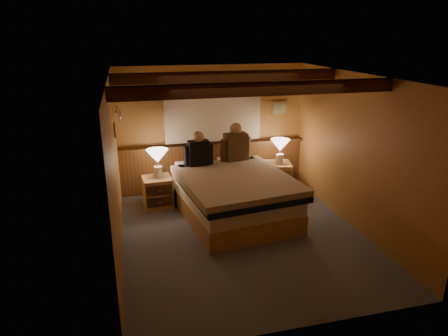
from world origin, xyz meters
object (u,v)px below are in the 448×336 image
object	(u,v)px
lamp_right	(280,147)
person_right	(236,145)
person_left	(199,151)
duffel_bag	(162,199)
lamp_left	(157,158)
bed	(234,195)
nightstand_left	(158,192)
nightstand_right	(276,178)

from	to	relation	value
lamp_right	person_right	size ratio (longest dim) A/B	0.65
person_left	duffel_bag	bearing A→B (deg)	173.22
lamp_left	lamp_right	world-z (taller)	lamp_right
bed	lamp_right	bearing A→B (deg)	28.49
duffel_bag	nightstand_left	bearing A→B (deg)	151.78
lamp_left	duffel_bag	size ratio (longest dim) A/B	1.08
person_left	nightstand_left	bearing A→B (deg)	170.48
lamp_left	lamp_right	size ratio (longest dim) A/B	1.06
lamp_right	person_right	world-z (taller)	person_right
bed	lamp_right	size ratio (longest dim) A/B	5.04
person_left	duffel_bag	distance (m)	1.09
nightstand_left	duffel_bag	world-z (taller)	nightstand_left
person_right	nightstand_left	bearing A→B (deg)	172.75
bed	nightstand_left	xyz separation A→B (m)	(-1.20, 0.73, -0.12)
bed	person_left	world-z (taller)	person_left
nightstand_right	person_right	world-z (taller)	person_right
person_right	lamp_left	bearing A→B (deg)	171.00
person_right	duffel_bag	world-z (taller)	person_right
person_left	duffel_bag	size ratio (longest dim) A/B	1.38
nightstand_left	person_left	bearing A→B (deg)	-9.54
person_left	bed	bearing A→B (deg)	-59.18
nightstand_left	lamp_left	size ratio (longest dim) A/B	1.08
nightstand_left	lamp_right	bearing A→B (deg)	-1.83
nightstand_right	lamp_left	bearing A→B (deg)	-166.46
nightstand_right	person_right	distance (m)	1.10
bed	nightstand_right	xyz separation A→B (m)	(1.08, 0.84, -0.09)
lamp_left	person_right	distance (m)	1.42
nightstand_left	person_right	world-z (taller)	person_right
lamp_right	lamp_left	bearing A→B (deg)	-179.00
lamp_left	person_right	xyz separation A→B (m)	(1.42, 0.01, 0.14)
lamp_left	lamp_right	xyz separation A→B (m)	(2.29, 0.04, 0.03)
lamp_left	lamp_right	bearing A→B (deg)	1.00
nightstand_left	lamp_right	size ratio (longest dim) A/B	1.14
nightstand_right	duffel_bag	size ratio (longest dim) A/B	1.36
bed	person_right	world-z (taller)	person_right
nightstand_left	nightstand_right	xyz separation A→B (m)	(2.28, 0.10, 0.03)
nightstand_right	bed	bearing A→B (deg)	-130.16
nightstand_right	lamp_right	distance (m)	0.63
nightstand_left	lamp_right	xyz separation A→B (m)	(2.33, 0.08, 0.66)
duffel_bag	person_left	bearing A→B (deg)	-0.25
person_left	person_right	distance (m)	0.72
bed	nightstand_left	size ratio (longest dim) A/B	4.40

